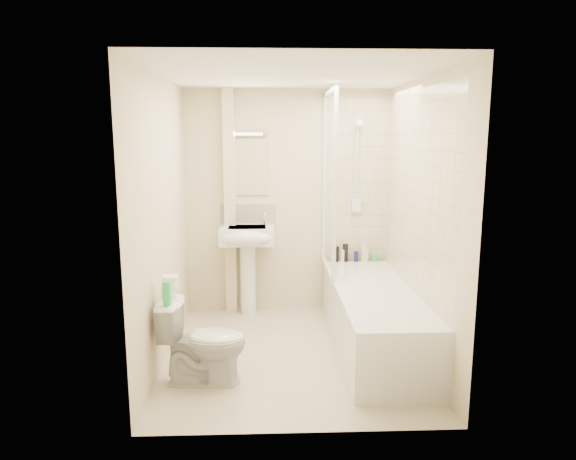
{
  "coord_description": "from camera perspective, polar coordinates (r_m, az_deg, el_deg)",
  "views": [
    {
      "loc": [
        -0.21,
        -4.3,
        1.91
      ],
      "look_at": [
        -0.03,
        0.2,
        1.08
      ],
      "focal_mm": 32.0,
      "sensor_mm": 36.0,
      "label": 1
    }
  ],
  "objects": [
    {
      "name": "strip_light",
      "position": [
        5.52,
        -4.63,
        10.79
      ],
      "size": [
        0.42,
        0.07,
        0.07
      ],
      "primitive_type": "cube",
      "color": "silver",
      "rests_on": "wall_back"
    },
    {
      "name": "wall_back",
      "position": [
        5.6,
        -0.07,
        3.12
      ],
      "size": [
        2.2,
        0.02,
        2.4
      ],
      "primitive_type": "cube",
      "color": "beige",
      "rests_on": "ground"
    },
    {
      "name": "shower_fixture",
      "position": [
        5.59,
        7.7,
        6.58
      ],
      "size": [
        0.1,
        0.16,
        0.99
      ],
      "color": "white",
      "rests_on": "wall_back"
    },
    {
      "name": "mirror",
      "position": [
        5.55,
        -4.57,
        6.97
      ],
      "size": [
        0.46,
        0.01,
        0.6
      ],
      "primitive_type": "cube",
      "color": "white",
      "rests_on": "wall_back"
    },
    {
      "name": "bottle_black_a",
      "position": [
        5.65,
        5.37,
        -2.68
      ],
      "size": [
        0.06,
        0.06,
        0.17
      ],
      "primitive_type": "cylinder",
      "color": "black",
      "rests_on": "bathtub"
    },
    {
      "name": "tile_right",
      "position": [
        4.63,
        14.09,
        4.09
      ],
      "size": [
        0.01,
        2.1,
        1.75
      ],
      "primitive_type": "cube",
      "color": "beige",
      "rests_on": "wall_right"
    },
    {
      "name": "pipe_boxing",
      "position": [
        5.55,
        -6.46,
        2.99
      ],
      "size": [
        0.12,
        0.12,
        2.4
      ],
      "primitive_type": "cube",
      "color": "beige",
      "rests_on": "ground"
    },
    {
      "name": "wall_right",
      "position": [
        4.55,
        14.52,
        1.1
      ],
      "size": [
        0.02,
        2.5,
        2.4
      ],
      "primitive_type": "cube",
      "color": "beige",
      "rests_on": "ground"
    },
    {
      "name": "bottle_blue",
      "position": [
        5.69,
        7.59,
        -2.91
      ],
      "size": [
        0.05,
        0.05,
        0.12
      ],
      "primitive_type": "cylinder",
      "color": "navy",
      "rests_on": "bathtub"
    },
    {
      "name": "pedestal_sink",
      "position": [
        5.44,
        -4.54,
        -1.71
      ],
      "size": [
        0.57,
        0.51,
        1.1
      ],
      "color": "white",
      "rests_on": "ground"
    },
    {
      "name": "toilet_roll_lower",
      "position": [
        4.1,
        -13.11,
        -6.81
      ],
      "size": [
        0.12,
        0.12,
        0.09
      ],
      "primitive_type": "cylinder",
      "color": "white",
      "rests_on": "toilet"
    },
    {
      "name": "toilet",
      "position": [
        4.14,
        -9.37,
        -12.09
      ],
      "size": [
        0.48,
        0.72,
        0.67
      ],
      "primitive_type": "imported",
      "rotation": [
        0.0,
        0.0,
        1.49
      ],
      "color": "white",
      "rests_on": "ground"
    },
    {
      "name": "bottle_white_b",
      "position": [
        5.71,
        8.68,
        -2.69
      ],
      "size": [
        0.05,
        0.05,
        0.16
      ],
      "primitive_type": "cylinder",
      "color": "silver",
      "rests_on": "bathtub"
    },
    {
      "name": "ceiling",
      "position": [
        4.33,
        0.57,
        16.91
      ],
      "size": [
        2.2,
        2.5,
        0.02
      ],
      "primitive_type": "cube",
      "color": "white",
      "rests_on": "wall_back"
    },
    {
      "name": "green_bottle",
      "position": [
        3.93,
        -13.33,
        -6.87
      ],
      "size": [
        0.06,
        0.06,
        0.18
      ],
      "primitive_type": "cylinder",
      "color": "#29C659",
      "rests_on": "toilet"
    },
    {
      "name": "tile_back",
      "position": [
        5.64,
        7.61,
        5.38
      ],
      "size": [
        0.7,
        0.01,
        1.75
      ],
      "primitive_type": "cube",
      "color": "beige",
      "rests_on": "wall_back"
    },
    {
      "name": "toilet_roll_upper",
      "position": [
        4.07,
        -12.91,
        -5.61
      ],
      "size": [
        0.12,
        0.12,
        0.09
      ],
      "primitive_type": "cylinder",
      "color": "white",
      "rests_on": "toilet_roll_lower"
    },
    {
      "name": "bottle_green",
      "position": [
        5.73,
        9.58,
        -3.0
      ],
      "size": [
        0.06,
        0.06,
        0.09
      ],
      "primitive_type": "cylinder",
      "color": "green",
      "rests_on": "bathtub"
    },
    {
      "name": "bottle_cream",
      "position": [
        5.7,
        8.42,
        -2.56
      ],
      "size": [
        0.06,
        0.06,
        0.18
      ],
      "primitive_type": "cylinder",
      "color": "beige",
      "rests_on": "bathtub"
    },
    {
      "name": "bathtub",
      "position": [
        4.8,
        9.55,
        -9.47
      ],
      "size": [
        0.7,
        2.1,
        0.55
      ],
      "color": "white",
      "rests_on": "ground"
    },
    {
      "name": "bottle_black_b",
      "position": [
        5.66,
        6.39,
        -2.53
      ],
      "size": [
        0.06,
        0.06,
        0.2
      ],
      "primitive_type": "cylinder",
      "color": "black",
      "rests_on": "bathtub"
    },
    {
      "name": "bottle_white_a",
      "position": [
        5.67,
        6.12,
        -2.84
      ],
      "size": [
        0.06,
        0.06,
        0.13
      ],
      "primitive_type": "cylinder",
      "color": "silver",
      "rests_on": "bathtub"
    },
    {
      "name": "wall_left",
      "position": [
        4.45,
        -13.76,
        0.93
      ],
      "size": [
        0.02,
        2.5,
        2.4
      ],
      "primitive_type": "cube",
      "color": "beige",
      "rests_on": "ground"
    },
    {
      "name": "splashback",
      "position": [
        5.61,
        -4.49,
        1.36
      ],
      "size": [
        0.6,
        0.02,
        0.3
      ],
      "primitive_type": "cube",
      "color": "beige",
      "rests_on": "wall_back"
    },
    {
      "name": "floor",
      "position": [
        4.71,
        0.52,
        -13.52
      ],
      "size": [
        2.5,
        2.5,
        0.0
      ],
      "primitive_type": "plane",
      "color": "beige",
      "rests_on": "ground"
    },
    {
      "name": "shower_screen",
      "position": [
        5.15,
        4.59,
        5.26
      ],
      "size": [
        0.04,
        0.92,
        1.8
      ],
      "color": "white",
      "rests_on": "bathtub"
    }
  ]
}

